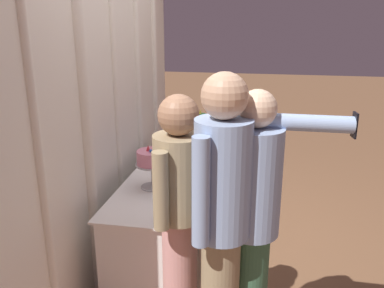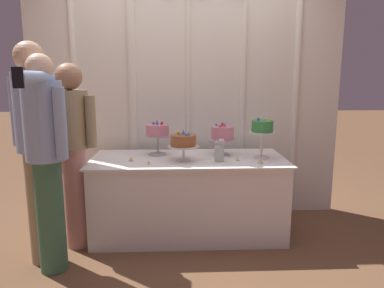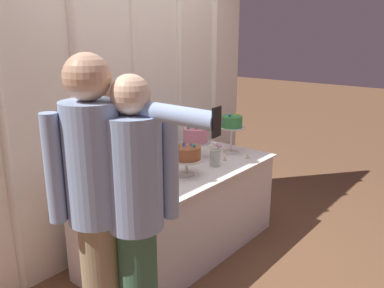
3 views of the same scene
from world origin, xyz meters
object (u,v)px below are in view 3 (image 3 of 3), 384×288
Objects in this scene: cake_display_midright at (195,136)px; guest_man_pink_jacket at (136,219)px; cake_display_leftmost at (142,149)px; cake_display_rightmost at (232,124)px; guest_man_dark_suit at (98,197)px; cake_table at (181,212)px; tealight_near_left at (173,189)px; cake_display_midleft at (187,154)px; tealight_near_right at (225,160)px; tealight_far_left at (144,191)px; tealight_far_right at (248,157)px; guest_girl_blue_dress at (98,205)px; flower_vase at (215,156)px.

guest_man_pink_jacket reaches higher than cake_display_midright.
guest_man_pink_jacket is at bearing -135.11° from cake_display_leftmost.
cake_display_rightmost reaches higher than cake_display_leftmost.
cake_table is at bearing 12.25° from guest_man_dark_suit.
cake_display_midright is at bearing 26.76° from tealight_near_left.
cake_display_midleft is at bearing 27.22° from guest_man_pink_jacket.
guest_man_pink_jacket reaches higher than tealight_near_right.
cake_display_midleft is at bearing -115.02° from cake_table.
tealight_far_right is at bearing -7.60° from tealight_far_left.
cake_display_leftmost is 0.35m from cake_display_midleft.
tealight_near_right is (0.79, 0.10, 0.00)m from tealight_near_left.
cake_display_midleft is at bearing 18.63° from guest_girl_blue_dress.
cake_display_midleft is at bearing -46.41° from cake_display_leftmost.
tealight_near_right is at bearing 12.39° from guest_girl_blue_dress.
cake_display_leftmost reaches higher than cake_display_midleft.
flower_vase is 1.51m from guest_girl_blue_dress.
guest_man_pink_jacket is at bearing -149.56° from cake_table.
guest_man_dark_suit is 0.36m from guest_girl_blue_dress.
guest_man_pink_jacket is (-0.55, -0.53, 0.17)m from tealight_far_left.
guest_girl_blue_dress is (-1.47, -0.34, 0.18)m from flower_vase.
guest_girl_blue_dress is (-1.52, -0.60, 0.06)m from cake_display_midright.
guest_man_dark_suit reaches higher than cake_table.
tealight_far_left is at bearing -132.11° from cake_display_leftmost.
cake_display_midleft is (-0.05, -0.10, 0.54)m from cake_table.
tealight_far_left is (-0.47, 0.00, -0.16)m from cake_display_midleft.
cake_table is 6.31× the size of cake_display_midleft.
guest_man_dark_suit reaches higher than cake_display_rightmost.
guest_man_dark_suit is (-0.64, 0.01, 0.15)m from tealight_near_left.
guest_man_pink_jacket reaches higher than tealight_far_right.
cake_display_midleft is at bearing 6.78° from guest_man_dark_suit.
cake_table is 1.13× the size of guest_man_dark_suit.
cake_display_midright is 1.53× the size of flower_vase.
cake_display_rightmost is at bearing -3.05° from cake_table.
cake_table is 0.56m from tealight_near_left.
tealight_far_right is 1.74m from guest_man_pink_jacket.
tealight_near_left is 0.90× the size of tealight_far_right.
cake_display_midleft is 7.62× the size of tealight_near_left.
cake_display_midleft is 0.73m from cake_display_rightmost.
cake_display_rightmost is (0.96, -0.19, 0.05)m from cake_display_leftmost.
guest_man_dark_suit is at bearing -165.93° from cake_display_midright.
cake_table is 5.29× the size of cake_display_leftmost.
cake_display_rightmost is 1.07m from tealight_near_left.
cake_display_midright is 0.38m from cake_display_rightmost.
cake_display_rightmost is at bearing 18.76° from guest_man_pink_jacket.
flower_vase is 0.18m from tealight_near_right.
tealight_near_left is (-0.62, -0.08, -0.07)m from flower_vase.
tealight_far_right is at bearing -17.03° from flower_vase.
cake_display_midleft is at bearing -174.71° from cake_display_rightmost.
tealight_near_left is (-1.02, -0.19, -0.27)m from cake_display_rightmost.
cake_display_leftmost is 7.89× the size of tealight_near_right.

